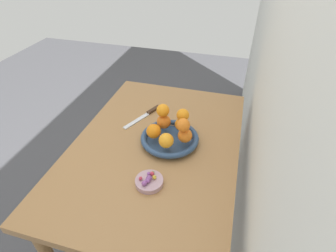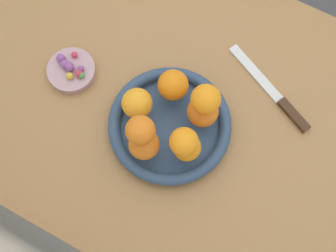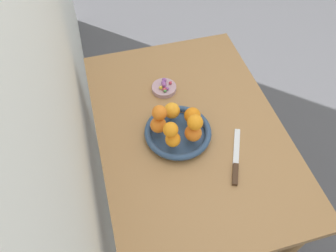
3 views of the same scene
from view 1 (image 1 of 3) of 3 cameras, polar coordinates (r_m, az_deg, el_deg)
name	(u,v)px [view 1 (image 1 of 3)]	position (r m, az deg, el deg)	size (l,w,h in m)	color
ground_plane	(159,231)	(1.80, -1.96, -21.91)	(6.00, 6.00, 0.00)	#4C4C51
wall_back	(289,46)	(0.94, 24.83, 15.47)	(4.00, 0.05, 2.50)	silver
dining_table	(156,157)	(1.29, -2.57, -6.83)	(1.10, 0.76, 0.74)	#9E7042
fruit_bowl	(170,139)	(1.22, 0.38, -2.77)	(0.27, 0.27, 0.04)	navy
candy_dish	(149,182)	(1.05, -4.10, -12.00)	(0.11, 0.11, 0.02)	#B28C99
orange_0	(185,135)	(1.16, 3.71, -2.08)	(0.06, 0.06, 0.06)	orange
orange_1	(181,124)	(1.23, 2.84, 0.36)	(0.06, 0.06, 0.06)	orange
orange_2	(164,122)	(1.24, -0.93, 0.96)	(0.07, 0.07, 0.07)	orange
orange_3	(154,131)	(1.18, -3.10, -1.07)	(0.07, 0.07, 0.07)	orange
orange_4	(166,141)	(1.13, -0.40, -3.18)	(0.07, 0.07, 0.07)	orange
orange_5	(163,110)	(1.20, -1.12, 3.42)	(0.06, 0.06, 0.06)	orange
orange_6	(183,125)	(1.12, 3.37, 0.28)	(0.06, 0.06, 0.06)	orange
orange_7	(183,115)	(1.19, 3.25, 2.41)	(0.06, 0.06, 0.06)	orange
candy_ball_0	(148,181)	(1.03, -4.45, -11.78)	(0.02, 0.02, 0.02)	#8C4C99
candy_ball_1	(141,178)	(1.04, -5.99, -11.27)	(0.01, 0.01, 0.01)	#C6384C
candy_ball_2	(154,177)	(1.04, -2.98, -11.08)	(0.02, 0.02, 0.02)	gold
candy_ball_3	(152,174)	(1.05, -3.47, -10.30)	(0.02, 0.02, 0.02)	#C6384C
candy_ball_4	(149,174)	(1.06, -4.20, -10.31)	(0.01, 0.01, 0.01)	#8C4C99
candy_ball_5	(144,183)	(1.02, -5.19, -12.29)	(0.02, 0.02, 0.02)	#8C4C99
candy_ball_6	(149,178)	(1.04, -4.15, -11.21)	(0.02, 0.02, 0.02)	#8C4C99
candy_ball_7	(153,173)	(1.06, -3.35, -10.11)	(0.01, 0.01, 0.01)	#4C9947
knife	(146,115)	(1.41, -4.88, 2.44)	(0.24, 0.13, 0.01)	#3F2819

